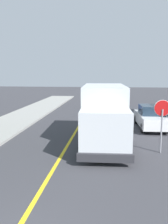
% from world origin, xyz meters
% --- Properties ---
extents(centre_line_yellow, '(0.16, 56.00, 0.01)m').
position_xyz_m(centre_line_yellow, '(0.00, 10.00, 0.00)').
color(centre_line_yellow, gold).
rests_on(centre_line_yellow, ground).
extents(box_truck, '(2.71, 7.28, 3.20)m').
position_xyz_m(box_truck, '(1.96, 10.00, 1.77)').
color(box_truck, silver).
rests_on(box_truck, ground).
extents(parked_car_near, '(1.80, 4.40, 1.67)m').
position_xyz_m(parked_car_near, '(1.91, 17.39, 0.79)').
color(parked_car_near, silver).
rests_on(parked_car_near, ground).
extents(parked_car_mid, '(2.00, 4.48, 1.67)m').
position_xyz_m(parked_car_mid, '(2.21, 23.03, 0.79)').
color(parked_car_mid, '#2D4793').
rests_on(parked_car_mid, ground).
extents(parked_car_far, '(1.84, 4.42, 1.67)m').
position_xyz_m(parked_car_far, '(1.95, 28.76, 0.79)').
color(parked_car_far, maroon).
rests_on(parked_car_far, ground).
extents(parked_van_across, '(2.00, 4.48, 1.67)m').
position_xyz_m(parked_van_across, '(5.20, 13.61, 0.79)').
color(parked_van_across, silver).
rests_on(parked_van_across, ground).
extents(stop_sign, '(0.80, 0.10, 2.65)m').
position_xyz_m(stop_sign, '(4.82, 8.32, 1.86)').
color(stop_sign, gray).
rests_on(stop_sign, ground).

